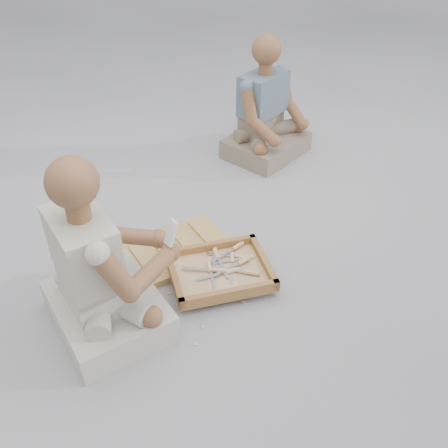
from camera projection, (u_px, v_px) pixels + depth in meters
ground at (253, 272)px, 2.49m from camera, size 60.00×60.00×0.00m
carved_panel at (177, 251)px, 2.60m from camera, size 0.58×0.41×0.04m
tool_tray at (220, 271)px, 2.41m from camera, size 0.57×0.51×0.06m
chisel_0 at (243, 258)px, 2.48m from camera, size 0.21×0.10×0.02m
chisel_1 at (240, 263)px, 2.44m from camera, size 0.22×0.02×0.02m
chisel_2 at (232, 261)px, 2.47m from camera, size 0.14×0.19×0.02m
chisel_3 at (248, 272)px, 2.39m from camera, size 0.16×0.17×0.02m
chisel_4 at (235, 248)px, 2.53m from camera, size 0.22×0.05×0.02m
chisel_5 at (228, 272)px, 2.40m from camera, size 0.22×0.07×0.02m
chisel_6 at (215, 249)px, 2.53m from camera, size 0.14×0.19×0.02m
chisel_7 at (210, 270)px, 2.40m from camera, size 0.10×0.21×0.02m
chisel_8 at (239, 256)px, 2.49m from camera, size 0.17×0.16×0.02m
chisel_9 at (215, 270)px, 2.39m from camera, size 0.18×0.16×0.02m
chisel_10 at (217, 256)px, 2.48m from camera, size 0.08×0.22×0.02m
wood_chip_0 at (145, 292)px, 2.38m from camera, size 0.02×0.02×0.00m
wood_chip_1 at (195, 285)px, 2.42m from camera, size 0.02×0.02×0.00m
wood_chip_2 at (155, 307)px, 2.30m from camera, size 0.02×0.02×0.00m
wood_chip_3 at (239, 243)px, 2.68m from camera, size 0.02×0.02×0.00m
wood_chip_4 at (170, 293)px, 2.37m from camera, size 0.02×0.02×0.00m
wood_chip_5 at (243, 302)px, 2.33m from camera, size 0.02×0.02×0.00m
wood_chip_6 at (199, 240)px, 2.70m from camera, size 0.02×0.02×0.00m
wood_chip_7 at (195, 344)px, 2.12m from camera, size 0.02×0.02×0.00m
wood_chip_8 at (218, 281)px, 2.44m from camera, size 0.02×0.02×0.00m
wood_chip_9 at (173, 248)px, 2.65m from camera, size 0.02×0.02×0.00m
wood_chip_10 at (186, 268)px, 2.52m from camera, size 0.02×0.02×0.00m
wood_chip_11 at (167, 303)px, 2.32m from camera, size 0.02×0.02×0.00m
wood_chip_12 at (203, 327)px, 2.20m from camera, size 0.02×0.02×0.00m
wood_chip_13 at (232, 239)px, 2.71m from camera, size 0.02×0.02×0.00m
wood_chip_14 at (141, 261)px, 2.56m from camera, size 0.02×0.02×0.00m
craftsman at (100, 274)px, 2.06m from camera, size 0.57×0.55×0.84m
companion at (266, 118)px, 3.33m from camera, size 0.60×0.53×0.81m
mobile_phone at (171, 233)px, 2.09m from camera, size 0.06×0.05×0.11m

